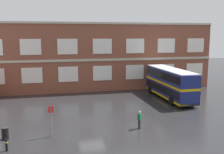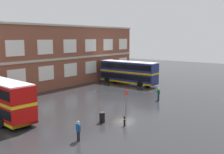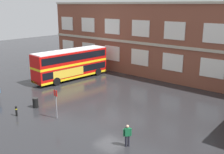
% 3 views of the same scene
% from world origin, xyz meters
% --- Properties ---
extents(ground_plane, '(120.00, 120.00, 0.00)m').
position_xyz_m(ground_plane, '(0.00, 2.00, 0.00)').
color(ground_plane, '#232326').
extents(brick_terminal_building, '(46.23, 8.19, 10.43)m').
position_xyz_m(brick_terminal_building, '(-1.35, 17.98, 5.07)').
color(brick_terminal_building, brown).
rests_on(brick_terminal_building, ground).
extents(double_decker_middle, '(2.94, 11.02, 4.07)m').
position_xyz_m(double_decker_middle, '(11.83, 7.52, 2.15)').
color(double_decker_middle, navy).
rests_on(double_decker_middle, ground).
extents(waiting_passenger, '(0.47, 0.56, 1.70)m').
position_xyz_m(waiting_passenger, '(4.01, -2.75, 0.93)').
color(waiting_passenger, black).
rests_on(waiting_passenger, ground).
extents(bus_stand_flag, '(0.44, 0.10, 2.70)m').
position_xyz_m(bus_stand_flag, '(-3.90, -2.96, 1.64)').
color(bus_stand_flag, slate).
rests_on(bus_stand_flag, ground).
extents(station_litter_bin, '(0.60, 0.60, 1.03)m').
position_xyz_m(station_litter_bin, '(-7.66, -2.67, 0.52)').
color(station_litter_bin, black).
rests_on(station_litter_bin, ground).
extents(safety_bollard_east, '(0.19, 0.19, 0.95)m').
position_xyz_m(safety_bollard_east, '(-7.20, -5.06, 0.49)').
color(safety_bollard_east, black).
rests_on(safety_bollard_east, ground).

